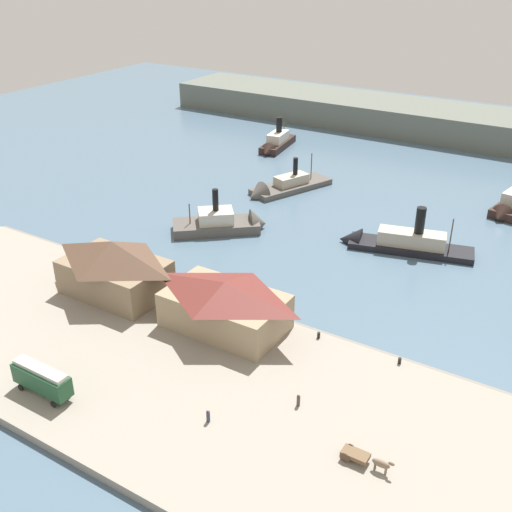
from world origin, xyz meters
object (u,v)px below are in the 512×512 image
street_tram (42,378)px  ferry_outer_harbor (276,143)px  pedestrian_near_east_shed (298,400)px  ferry_departing_north (395,242)px  mooring_post_center_west (319,335)px  ferry_approaching_west (512,206)px  ferry_shed_customs_shed (114,267)px  ferry_near_quay (227,223)px  horse_cart (364,458)px  ferry_shed_west_terminal (225,304)px  mooring_post_west (400,361)px  ferry_approaching_east (280,188)px  pedestrian_at_waters_edge (208,416)px

street_tram → ferry_outer_harbor: bearing=104.8°
pedestrian_near_east_shed → ferry_departing_north: ferry_departing_north is taller
mooring_post_center_west → ferry_approaching_west: bearing=78.2°
ferry_shed_customs_shed → ferry_approaching_west: ferry_shed_customs_shed is taller
ferry_near_quay → pedestrian_near_east_shed: bearing=-46.8°
street_tram → horse_cart: size_ratio=1.45×
ferry_shed_west_terminal → ferry_departing_north: 41.44m
mooring_post_west → ferry_departing_north: bearing=111.1°
street_tram → ferry_departing_north: 67.73m
pedestrian_near_east_shed → ferry_approaching_east: size_ratio=0.08×
street_tram → mooring_post_center_west: (23.70, 28.81, -1.91)m
pedestrian_near_east_shed → ferry_outer_harbor: bearing=121.5°
ferry_approaching_west → mooring_post_west: bearing=-91.4°
ferry_shed_customs_shed → ferry_near_quay: bearing=89.6°
mooring_post_west → ferry_shed_west_terminal: bearing=-168.9°
ferry_approaching_east → ferry_approaching_west: 50.32m
ferry_approaching_east → street_tram: bearing=-82.1°
street_tram → mooring_post_west: (35.56, 29.15, -1.91)m
pedestrian_near_east_shed → ferry_departing_north: size_ratio=0.07×
mooring_post_west → ferry_approaching_west: size_ratio=0.05×
mooring_post_center_west → ferry_near_quay: (-33.05, 25.62, -0.15)m
ferry_shed_west_terminal → street_tram: size_ratio=2.07×
ferry_shed_customs_shed → pedestrian_near_east_shed: size_ratio=9.50×
mooring_post_west → ferry_outer_harbor: 99.84m
ferry_outer_harbor → ferry_shed_customs_shed: bearing=-77.4°
ferry_shed_customs_shed → mooring_post_center_west: size_ratio=18.33×
mooring_post_west → mooring_post_center_west: same height
pedestrian_near_east_shed → street_tram: bearing=-152.2°
street_tram → mooring_post_west: size_ratio=9.42×
pedestrian_at_waters_edge → ferry_near_quay: size_ratio=0.10×
mooring_post_center_west → ferry_outer_harbor: ferry_outer_harbor is taller
mooring_post_west → ferry_approaching_east: 67.39m
ferry_shed_customs_shed → ferry_approaching_east: (-1.25, 54.87, -4.83)m
mooring_post_west → horse_cart: bearing=-81.5°
mooring_post_west → ferry_outer_harbor: bearing=129.6°
mooring_post_west → ferry_near_quay: ferry_near_quay is taller
ferry_near_quay → horse_cart: bearing=-42.8°
horse_cart → ferry_departing_north: (-16.27, 53.82, -0.67)m
ferry_shed_west_terminal → pedestrian_at_waters_edge: 20.23m
ferry_shed_west_terminal → ferry_approaching_west: 73.96m
mooring_post_west → mooring_post_center_west: (-11.86, -0.33, 0.00)m
pedestrian_at_waters_edge → ferry_outer_harbor: ferry_outer_harbor is taller
horse_cart → ferry_approaching_west: size_ratio=0.35×
ferry_near_quay → ferry_outer_harbor: ferry_near_quay is taller
pedestrian_at_waters_edge → pedestrian_near_east_shed: pedestrian_at_waters_edge is taller
pedestrian_near_east_shed → ferry_departing_north: bearing=96.8°
pedestrian_near_east_shed → pedestrian_at_waters_edge: bearing=-133.7°
street_tram → ferry_approaching_west: (37.13, 93.30, -1.92)m
ferry_near_quay → ferry_approaching_west: ferry_approaching_west is taller
street_tram → mooring_post_center_west: 37.36m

